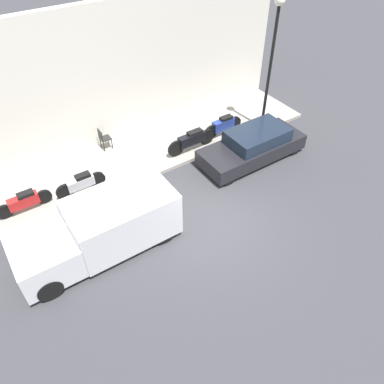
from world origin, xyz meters
TOP-DOWN VIEW (x-y plane):
  - ground_plane at (0.00, 0.00)m, footprint 60.00×60.00m
  - sidewalk at (4.55, 0.00)m, footprint 2.93×14.54m
  - building_facade at (6.17, 0.00)m, footprint 0.30×14.54m
  - parked_car at (1.97, -3.37)m, footprint 1.63×4.25m
  - delivery_van at (1.01, 3.35)m, footprint 1.85×4.76m
  - motorcycle_blue at (3.80, -3.32)m, footprint 0.30×1.85m
  - scooter_silver at (3.63, 2.97)m, footprint 0.30×1.76m
  - motorcycle_black at (3.61, -1.61)m, footprint 0.30×2.13m
  - motorcycle_red at (3.83, 4.86)m, footprint 0.30×1.81m
  - streetlamp at (3.32, -5.06)m, footprint 0.37×0.37m
  - cafe_chair at (5.62, 1.24)m, footprint 0.40×0.40m

SIDE VIEW (x-z plane):
  - ground_plane at x=0.00m, z-range 0.00..0.00m
  - sidewalk at x=4.55m, z-range 0.00..0.14m
  - motorcycle_red at x=3.83m, z-range 0.17..0.88m
  - scooter_silver at x=3.63m, z-range 0.18..0.92m
  - motorcycle_blue at x=3.80m, z-range 0.18..0.98m
  - parked_car at x=1.97m, z-range -0.02..1.23m
  - motorcycle_black at x=3.61m, z-range 0.19..1.01m
  - cafe_chair at x=5.62m, z-range 0.21..1.09m
  - delivery_van at x=1.01m, z-range 0.03..1.71m
  - building_facade at x=6.17m, z-range 0.00..5.42m
  - streetlamp at x=3.32m, z-range 1.09..6.35m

